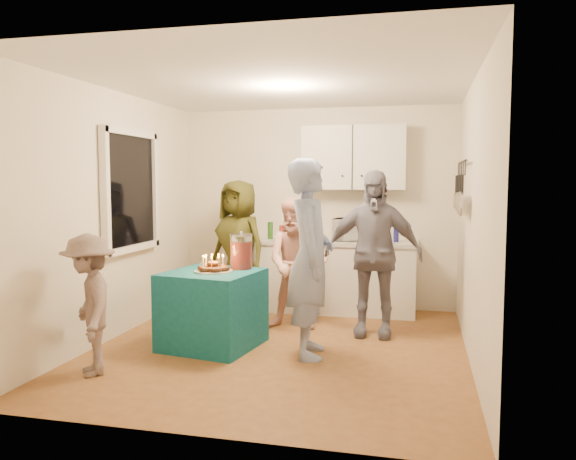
% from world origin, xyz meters
% --- Properties ---
extents(floor, '(4.00, 4.00, 0.00)m').
position_xyz_m(floor, '(0.00, 0.00, 0.00)').
color(floor, brown).
rests_on(floor, ground).
extents(ceiling, '(4.00, 4.00, 0.00)m').
position_xyz_m(ceiling, '(0.00, 0.00, 2.60)').
color(ceiling, white).
rests_on(ceiling, floor).
extents(back_wall, '(3.60, 3.60, 0.00)m').
position_xyz_m(back_wall, '(0.00, 2.00, 1.30)').
color(back_wall, silver).
rests_on(back_wall, floor).
extents(left_wall, '(4.00, 4.00, 0.00)m').
position_xyz_m(left_wall, '(-1.80, 0.00, 1.30)').
color(left_wall, silver).
rests_on(left_wall, floor).
extents(right_wall, '(4.00, 4.00, 0.00)m').
position_xyz_m(right_wall, '(1.80, 0.00, 1.30)').
color(right_wall, silver).
rests_on(right_wall, floor).
extents(window_night, '(0.04, 1.00, 1.20)m').
position_xyz_m(window_night, '(-1.77, 0.30, 1.55)').
color(window_night, black).
rests_on(window_night, left_wall).
extents(counter, '(2.20, 0.58, 0.86)m').
position_xyz_m(counter, '(0.20, 1.70, 0.43)').
color(counter, white).
rests_on(counter, floor).
extents(countertop, '(2.24, 0.62, 0.05)m').
position_xyz_m(countertop, '(0.20, 1.70, 0.89)').
color(countertop, beige).
rests_on(countertop, counter).
extents(upper_cabinet, '(1.30, 0.30, 0.80)m').
position_xyz_m(upper_cabinet, '(0.50, 1.85, 1.95)').
color(upper_cabinet, white).
rests_on(upper_cabinet, back_wall).
extents(pot_rack, '(0.12, 1.00, 0.60)m').
position_xyz_m(pot_rack, '(1.72, 0.70, 1.60)').
color(pot_rack, black).
rests_on(pot_rack, right_wall).
extents(microwave, '(0.52, 0.37, 0.28)m').
position_xyz_m(microwave, '(0.53, 1.70, 1.05)').
color(microwave, white).
rests_on(microwave, countertop).
extents(party_table, '(0.98, 0.98, 0.76)m').
position_xyz_m(party_table, '(-0.67, -0.10, 0.38)').
color(party_table, '#0F5767').
rests_on(party_table, floor).
extents(donut_cake, '(0.38, 0.38, 0.18)m').
position_xyz_m(donut_cake, '(-0.65, -0.11, 0.85)').
color(donut_cake, '#381C0C').
rests_on(donut_cake, party_table).
extents(punch_jar, '(0.22, 0.22, 0.34)m').
position_xyz_m(punch_jar, '(-0.44, 0.13, 0.93)').
color(punch_jar, '#B0180E').
rests_on(punch_jar, party_table).
extents(man_birthday, '(0.56, 0.75, 1.87)m').
position_xyz_m(man_birthday, '(0.33, -0.15, 0.93)').
color(man_birthday, '#889AC6').
rests_on(man_birthday, floor).
extents(woman_back_left, '(0.96, 0.80, 1.67)m').
position_xyz_m(woman_back_left, '(-0.86, 1.33, 0.83)').
color(woman_back_left, '#5B5C1A').
rests_on(woman_back_left, floor).
extents(woman_back_center, '(0.73, 0.58, 1.47)m').
position_xyz_m(woman_back_center, '(0.01, 0.76, 0.74)').
color(woman_back_center, '#EB867A').
rests_on(woman_back_center, floor).
extents(woman_back_right, '(1.05, 0.45, 1.77)m').
position_xyz_m(woman_back_right, '(0.85, 0.69, 0.89)').
color(woman_back_right, black).
rests_on(woman_back_right, floor).
extents(child_near_left, '(0.84, 0.89, 1.21)m').
position_xyz_m(child_near_left, '(-1.40, -1.10, 0.61)').
color(child_near_left, '#665351').
rests_on(child_near_left, floor).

